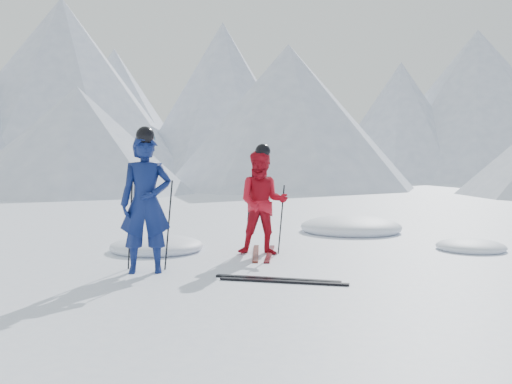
# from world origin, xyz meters

# --- Properties ---
(ground) EXTENTS (160.00, 160.00, 0.00)m
(ground) POSITION_xyz_m (0.00, 0.00, 0.00)
(ground) COLOR white
(ground) RESTS_ON ground
(mountain_range) EXTENTS (106.15, 62.94, 15.53)m
(mountain_range) POSITION_xyz_m (5.71, 35.31, 6.72)
(mountain_range) COLOR #B2BCD1
(mountain_range) RESTS_ON ground
(skier_blue) EXTENTS (0.82, 0.66, 1.97)m
(skier_blue) POSITION_xyz_m (-3.21, -0.69, 0.98)
(skier_blue) COLOR #0D1B52
(skier_blue) RESTS_ON ground
(skier_red) EXTENTS (0.94, 0.77, 1.78)m
(skier_red) POSITION_xyz_m (-1.80, 1.09, 0.89)
(skier_red) COLOR red
(skier_red) RESTS_ON ground
(pole_blue_left) EXTENTS (0.13, 0.09, 1.31)m
(pole_blue_left) POSITION_xyz_m (-3.51, -0.54, 0.66)
(pole_blue_left) COLOR black
(pole_blue_left) RESTS_ON ground
(pole_blue_right) EXTENTS (0.13, 0.08, 1.31)m
(pole_blue_right) POSITION_xyz_m (-2.96, -0.44, 0.66)
(pole_blue_right) COLOR black
(pole_blue_right) RESTS_ON ground
(pole_red_left) EXTENTS (0.12, 0.09, 1.18)m
(pole_red_left) POSITION_xyz_m (-2.10, 1.34, 0.59)
(pole_red_left) COLOR black
(pole_red_left) RESTS_ON ground
(pole_red_right) EXTENTS (0.12, 0.08, 1.18)m
(pole_red_right) POSITION_xyz_m (-1.50, 1.24, 0.59)
(pole_red_right) COLOR black
(pole_red_right) RESTS_ON ground
(ski_worn_left) EXTENTS (0.35, 1.69, 0.03)m
(ski_worn_left) POSITION_xyz_m (-1.92, 1.09, 0.01)
(ski_worn_left) COLOR black
(ski_worn_left) RESTS_ON ground
(ski_worn_right) EXTENTS (0.23, 1.70, 0.03)m
(ski_worn_right) POSITION_xyz_m (-1.68, 1.09, 0.01)
(ski_worn_right) COLOR black
(ski_worn_right) RESTS_ON ground
(ski_loose_a) EXTENTS (1.70, 0.25, 0.03)m
(ski_loose_a) POSITION_xyz_m (-1.30, -0.90, 0.01)
(ski_loose_a) COLOR black
(ski_loose_a) RESTS_ON ground
(ski_loose_b) EXTENTS (1.70, 0.19, 0.03)m
(ski_loose_b) POSITION_xyz_m (-1.20, -1.05, 0.01)
(ski_loose_b) COLOR black
(ski_loose_b) RESTS_ON ground
(snow_lumps) EXTENTS (6.98, 5.25, 0.50)m
(snow_lumps) POSITION_xyz_m (-0.93, 3.40, 0.00)
(snow_lumps) COLOR white
(snow_lumps) RESTS_ON ground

